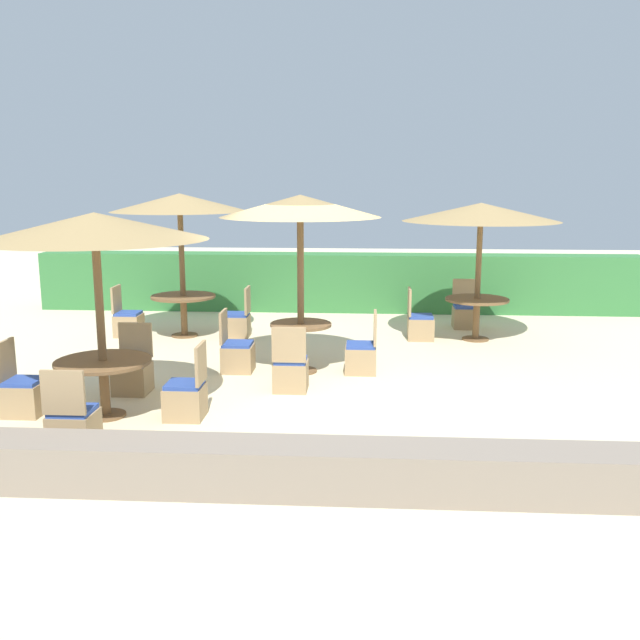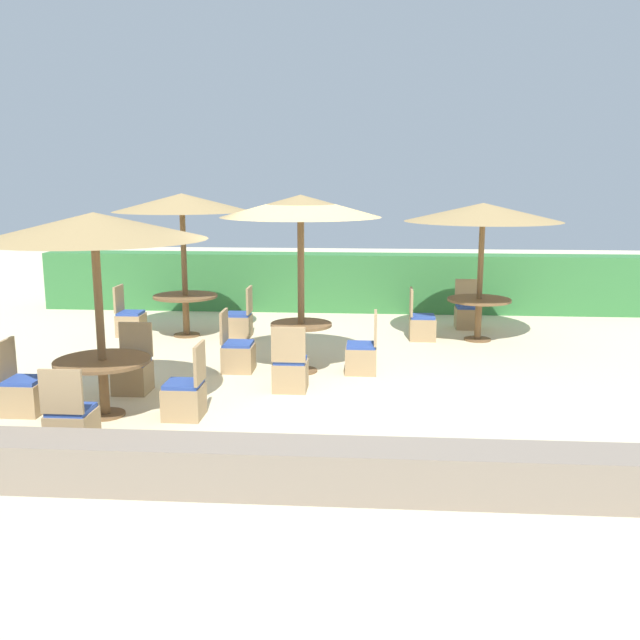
{
  "view_description": "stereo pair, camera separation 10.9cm",
  "coord_description": "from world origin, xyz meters",
  "px_view_note": "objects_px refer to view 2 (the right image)",
  "views": [
    {
      "loc": [
        0.64,
        -9.24,
        2.89
      ],
      "look_at": [
        0.0,
        0.6,
        0.9
      ],
      "focal_mm": 40.0,
      "sensor_mm": 36.0,
      "label": 1
    },
    {
      "loc": [
        0.74,
        -9.24,
        2.89
      ],
      "look_at": [
        0.0,
        0.6,
        0.9
      ],
      "focal_mm": 40.0,
      "sensor_mm": 36.0,
      "label": 2
    }
  ],
  "objects_px": {
    "patio_chair_center_south": "(290,372)",
    "patio_chair_back_left_west": "(130,322)",
    "patio_chair_center_west": "(237,354)",
    "patio_chair_center_east": "(362,356)",
    "patio_chair_back_left_east": "(239,323)",
    "parasol_center": "(301,207)",
    "parasol_front_left": "(94,227)",
    "patio_chair_front_left_east": "(185,397)",
    "round_table_back_left": "(186,303)",
    "patio_chair_front_left_west": "(23,393)",
    "patio_chair_back_right_north": "(467,315)",
    "round_table_center": "(301,336)",
    "patio_chair_front_left_south": "(71,425)",
    "round_table_back_right": "(479,307)",
    "patio_chair_front_left_north": "(133,373)",
    "patio_chair_back_right_west": "(421,325)",
    "round_table_front_left": "(103,370)",
    "parasol_back_left": "(182,203)",
    "parasol_back_right": "(483,213)"
  },
  "relations": [
    {
      "from": "round_table_back_left",
      "to": "round_table_front_left",
      "type": "relative_size",
      "value": 1.01
    },
    {
      "from": "round_table_center",
      "to": "patio_chair_front_left_south",
      "type": "relative_size",
      "value": 0.98
    },
    {
      "from": "parasol_center",
      "to": "patio_chair_back_left_west",
      "type": "xyz_separation_m",
      "value": [
        -3.41,
        2.25,
        -2.2
      ]
    },
    {
      "from": "patio_chair_center_south",
      "to": "patio_chair_back_left_east",
      "type": "distance_m",
      "value": 3.5
    },
    {
      "from": "round_table_center",
      "to": "patio_chair_front_left_south",
      "type": "height_order",
      "value": "patio_chair_front_left_south"
    },
    {
      "from": "patio_chair_center_south",
      "to": "patio_chair_back_left_west",
      "type": "bearing_deg",
      "value": 136.22
    },
    {
      "from": "patio_chair_back_left_west",
      "to": "patio_chair_front_left_south",
      "type": "height_order",
      "value": "same"
    },
    {
      "from": "parasol_back_left",
      "to": "patio_chair_front_left_south",
      "type": "xyz_separation_m",
      "value": [
        0.2,
        -5.55,
        -2.16
      ]
    },
    {
      "from": "patio_chair_center_east",
      "to": "patio_chair_back_left_east",
      "type": "distance_m",
      "value": 3.22
    },
    {
      "from": "patio_chair_center_east",
      "to": "patio_chair_back_left_west",
      "type": "xyz_separation_m",
      "value": [
        -4.32,
        2.24,
        0.0
      ]
    },
    {
      "from": "patio_chair_front_left_north",
      "to": "patio_chair_back_right_west",
      "type": "bearing_deg",
      "value": -139.68
    },
    {
      "from": "patio_chair_back_left_west",
      "to": "patio_chair_front_left_south",
      "type": "bearing_deg",
      "value": 12.76
    },
    {
      "from": "patio_chair_center_west",
      "to": "patio_chair_front_left_north",
      "type": "distance_m",
      "value": 1.68
    },
    {
      "from": "parasol_back_right",
      "to": "parasol_back_left",
      "type": "distance_m",
      "value": 5.32
    },
    {
      "from": "patio_chair_center_east",
      "to": "parasol_center",
      "type": "bearing_deg",
      "value": 90.34
    },
    {
      "from": "parasol_back_left",
      "to": "patio_chair_back_right_west",
      "type": "bearing_deg",
      "value": 0.11
    },
    {
      "from": "patio_chair_back_right_north",
      "to": "round_table_back_left",
      "type": "xyz_separation_m",
      "value": [
        -5.26,
        -1.09,
        0.35
      ]
    },
    {
      "from": "round_table_back_right",
      "to": "parasol_front_left",
      "type": "bearing_deg",
      "value": -138.67
    },
    {
      "from": "round_table_back_right",
      "to": "patio_chair_back_right_north",
      "type": "relative_size",
      "value": 1.21
    },
    {
      "from": "round_table_back_right",
      "to": "patio_chair_back_left_east",
      "type": "distance_m",
      "value": 4.33
    },
    {
      "from": "patio_chair_center_east",
      "to": "patio_chair_front_left_north",
      "type": "height_order",
      "value": "same"
    },
    {
      "from": "patio_chair_center_west",
      "to": "patio_chair_center_south",
      "type": "bearing_deg",
      "value": 44.51
    },
    {
      "from": "patio_chair_center_west",
      "to": "patio_chair_front_left_south",
      "type": "relative_size",
      "value": 1.0
    },
    {
      "from": "patio_chair_front_left_north",
      "to": "patio_chair_front_left_south",
      "type": "xyz_separation_m",
      "value": [
        0.02,
        -2.06,
        0.0
      ]
    },
    {
      "from": "patio_chair_back_right_north",
      "to": "patio_chair_back_left_east",
      "type": "distance_m",
      "value": 4.41
    },
    {
      "from": "patio_chair_back_right_north",
      "to": "parasol_center",
      "type": "height_order",
      "value": "parasol_center"
    },
    {
      "from": "patio_chair_back_left_east",
      "to": "patio_chair_front_left_east",
      "type": "height_order",
      "value": "same"
    },
    {
      "from": "patio_chair_center_west",
      "to": "parasol_back_left",
      "type": "xyz_separation_m",
      "value": [
        -1.4,
        2.34,
        2.16
      ]
    },
    {
      "from": "patio_chair_front_left_east",
      "to": "round_table_back_left",
      "type": "bearing_deg",
      "value": 14.61
    },
    {
      "from": "patio_chair_center_south",
      "to": "patio_chair_back_left_east",
      "type": "xyz_separation_m",
      "value": [
        -1.32,
        3.25,
        0.0
      ]
    },
    {
      "from": "round_table_back_right",
      "to": "patio_chair_center_west",
      "type": "bearing_deg",
      "value": -148.72
    },
    {
      "from": "patio_chair_center_west",
      "to": "parasol_back_left",
      "type": "relative_size",
      "value": 0.36
    },
    {
      "from": "patio_chair_back_right_west",
      "to": "round_table_center",
      "type": "bearing_deg",
      "value": -40.02
    },
    {
      "from": "round_table_back_right",
      "to": "patio_chair_back_left_west",
      "type": "xyz_separation_m",
      "value": [
        -6.36,
        -0.09,
        -0.34
      ]
    },
    {
      "from": "patio_chair_back_right_north",
      "to": "round_table_front_left",
      "type": "height_order",
      "value": "patio_chair_back_right_north"
    },
    {
      "from": "patio_chair_back_left_east",
      "to": "patio_chair_front_left_south",
      "type": "relative_size",
      "value": 1.0
    },
    {
      "from": "parasol_center",
      "to": "parasol_front_left",
      "type": "xyz_separation_m",
      "value": [
        -2.21,
        -2.19,
        -0.15
      ]
    },
    {
      "from": "round_table_center",
      "to": "patio_chair_center_west",
      "type": "relative_size",
      "value": 0.98
    },
    {
      "from": "parasol_center",
      "to": "patio_chair_front_left_south",
      "type": "relative_size",
      "value": 2.83
    },
    {
      "from": "patio_chair_back_left_east",
      "to": "parasol_front_left",
      "type": "distance_m",
      "value": 4.99
    },
    {
      "from": "patio_chair_center_south",
      "to": "patio_chair_back_left_west",
      "type": "distance_m",
      "value": 4.65
    },
    {
      "from": "parasol_back_right",
      "to": "parasol_center",
      "type": "height_order",
      "value": "parasol_center"
    },
    {
      "from": "round_table_back_right",
      "to": "patio_chair_center_south",
      "type": "xyz_separation_m",
      "value": [
        -3.0,
        -3.31,
        -0.34
      ]
    },
    {
      "from": "round_table_back_left",
      "to": "parasol_front_left",
      "type": "distance_m",
      "value": 4.8
    },
    {
      "from": "patio_chair_back_right_west",
      "to": "parasol_back_right",
      "type": "bearing_deg",
      "value": 91.73
    },
    {
      "from": "patio_chair_back_left_east",
      "to": "round_table_front_left",
      "type": "height_order",
      "value": "patio_chair_back_left_east"
    },
    {
      "from": "parasol_center",
      "to": "patio_chair_front_left_west",
      "type": "xyz_separation_m",
      "value": [
        -3.24,
        -2.18,
        -2.2
      ]
    },
    {
      "from": "patio_chair_back_left_west",
      "to": "patio_chair_front_left_west",
      "type": "bearing_deg",
      "value": 2.2
    },
    {
      "from": "parasol_center",
      "to": "parasol_back_left",
      "type": "relative_size",
      "value": 1.01
    },
    {
      "from": "patio_chair_back_right_west",
      "to": "patio_chair_back_left_east",
      "type": "relative_size",
      "value": 1.0
    }
  ]
}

